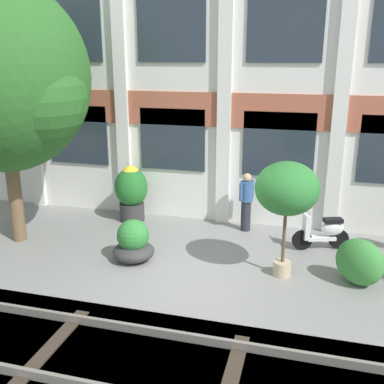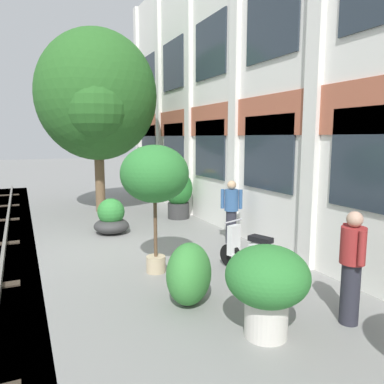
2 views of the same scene
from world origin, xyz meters
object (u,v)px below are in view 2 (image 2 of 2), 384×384
Objects in this scene: broadleaf_tree at (97,99)px; resident_by_doorway at (231,210)px; potted_plant_terracotta_small at (155,176)px; topiary_hedge at (189,274)px; resident_watching_tracks at (352,264)px; potted_plant_wide_bowl at (111,219)px; potted_plant_glazed_jar at (178,192)px; scooter_near_curb at (251,252)px; potted_plant_fluted_column at (267,282)px.

resident_by_doorway is (5.42, 2.14, -3.06)m from broadleaf_tree.
resident_by_doorway is (-1.13, 2.36, -1.04)m from potted_plant_terracotta_small.
broadleaf_tree reaches higher than topiary_hedge.
resident_watching_tracks is at bearing 30.48° from potted_plant_terracotta_small.
resident_watching_tracks is at bearing 16.81° from potted_plant_wide_bowl.
potted_plant_glazed_jar is 1.01× the size of resident_by_doorway.
scooter_near_curb is 1.31× the size of topiary_hedge.
potted_plant_fluted_column is at bearing 8.98° from resident_by_doorway.
broadleaf_tree reaches higher than potted_plant_glazed_jar.
resident_watching_tracks is (3.06, 1.80, -1.02)m from potted_plant_terracotta_small.
potted_plant_terracotta_small is 2.34m from scooter_near_curb.
broadleaf_tree is 6.86m from potted_plant_terracotta_small.
potted_plant_wide_bowl is at bearing -66.92° from potted_plant_glazed_jar.
resident_watching_tracks reaches higher than topiary_hedge.
potted_plant_terracotta_small is at bearing -40.19° from resident_watching_tracks.
potted_plant_fluted_column is 7.41m from potted_plant_glazed_jar.
scooter_near_curb is 2.15m from resident_by_doorway.
topiary_hedge is at bearing 0.81° from potted_plant_terracotta_small.
potted_plant_terracotta_small is at bearing -169.37° from potted_plant_fluted_column.
potted_plant_glazed_jar is 1.56× the size of topiary_hedge.
resident_by_doorway is 4.23m from resident_watching_tracks.
resident_by_doorway reaches higher than potted_plant_wide_bowl.
scooter_near_curb is at bearing 151.28° from potted_plant_fluted_column.
broadleaf_tree is at bearing -124.94° from resident_by_doorway.
resident_watching_tracks is at bearing -3.74° from potted_plant_glazed_jar.
scooter_near_curb is (7.40, 1.41, -3.46)m from broadleaf_tree.
potted_plant_terracotta_small is 5.01m from potted_plant_glazed_jar.
potted_plant_wide_bowl is at bearing -177.84° from potted_plant_terracotta_small.
potted_plant_terracotta_small is 1.86× the size of scooter_near_curb.
scooter_near_curb is at bearing 10.82° from broadleaf_tree.
potted_plant_terracotta_small is 2.56× the size of potted_plant_wide_bowl.
resident_by_doorway is (-1.98, 0.72, 0.40)m from scooter_near_curb.
potted_plant_fluted_column reaches higher than topiary_hedge.
potted_plant_glazed_jar is (-7.20, 1.75, 0.12)m from potted_plant_fluted_column.
resident_watching_tracks reaches higher than scooter_near_curb.
broadleaf_tree is at bearing -8.80° from scooter_near_curb.
resident_watching_tracks reaches higher than potted_plant_fluted_column.
potted_plant_glazed_jar reaches higher than scooter_near_curb.
topiary_hedge is at bearing -21.49° from resident_watching_tracks.
potted_plant_terracotta_small is at bearing -179.19° from topiary_hedge.
resident_watching_tracks is 1.59× the size of topiary_hedge.
potted_plant_wide_bowl is 3.33m from resident_by_doorway.
potted_plant_wide_bowl is 0.60× the size of resident_watching_tracks.
broadleaf_tree is at bearing 178.06° from potted_plant_terracotta_small.
potted_plant_wide_bowl is 2.66m from potted_plant_glazed_jar.
broadleaf_tree is 9.92m from potted_plant_fluted_column.
potted_plant_wide_bowl is (-6.17, -0.66, -0.34)m from potted_plant_fluted_column.
potted_plant_wide_bowl is at bearing -53.85° from resident_watching_tracks.
resident_by_doorway is at bearing 115.67° from potted_plant_terracotta_small.
potted_plant_fluted_column is 6.22m from potted_plant_wide_bowl.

